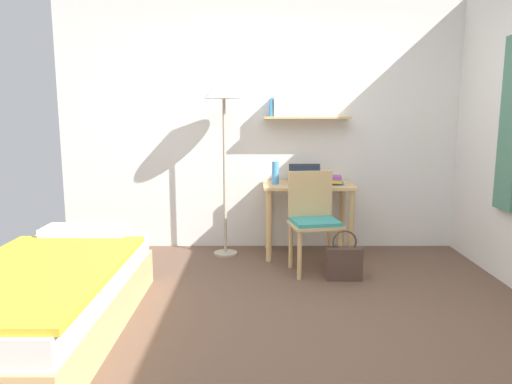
{
  "coord_description": "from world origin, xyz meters",
  "views": [
    {
      "loc": [
        -0.13,
        -2.99,
        1.44
      ],
      "look_at": [
        -0.14,
        0.51,
        0.85
      ],
      "focal_mm": 32.98,
      "sensor_mm": 36.0,
      "label": 1
    }
  ],
  "objects_px": {
    "standing_lamp": "(226,97)",
    "book_stack": "(336,180)",
    "handbag": "(346,262)",
    "water_bottle": "(277,173)",
    "bed": "(49,298)",
    "desk": "(309,198)",
    "laptop": "(307,179)",
    "desk_chair": "(315,217)"
  },
  "relations": [
    {
      "from": "standing_lamp",
      "to": "book_stack",
      "type": "bearing_deg",
      "value": -0.1
    },
    {
      "from": "book_stack",
      "to": "handbag",
      "type": "bearing_deg",
      "value": -91.26
    },
    {
      "from": "water_bottle",
      "to": "book_stack",
      "type": "distance_m",
      "value": 0.59
    },
    {
      "from": "water_bottle",
      "to": "handbag",
      "type": "xyz_separation_m",
      "value": [
        0.57,
        -0.73,
        -0.69
      ]
    },
    {
      "from": "bed",
      "to": "book_stack",
      "type": "relative_size",
      "value": 8.29
    },
    {
      "from": "book_stack",
      "to": "bed",
      "type": "bearing_deg",
      "value": -140.85
    },
    {
      "from": "water_bottle",
      "to": "book_stack",
      "type": "bearing_deg",
      "value": 0.07
    },
    {
      "from": "bed",
      "to": "desk",
      "type": "relative_size",
      "value": 2.2
    },
    {
      "from": "water_bottle",
      "to": "laptop",
      "type": "bearing_deg",
      "value": 7.64
    },
    {
      "from": "desk_chair",
      "to": "book_stack",
      "type": "height_order",
      "value": "desk_chair"
    },
    {
      "from": "bed",
      "to": "handbag",
      "type": "distance_m",
      "value": 2.37
    },
    {
      "from": "laptop",
      "to": "water_bottle",
      "type": "relative_size",
      "value": 1.43
    },
    {
      "from": "water_bottle",
      "to": "handbag",
      "type": "distance_m",
      "value": 1.16
    },
    {
      "from": "laptop",
      "to": "desk_chair",
      "type": "bearing_deg",
      "value": -87.08
    },
    {
      "from": "standing_lamp",
      "to": "desk_chair",
      "type": "bearing_deg",
      "value": -30.13
    },
    {
      "from": "book_stack",
      "to": "standing_lamp",
      "type": "bearing_deg",
      "value": 179.9
    },
    {
      "from": "bed",
      "to": "handbag",
      "type": "bearing_deg",
      "value": 25.56
    },
    {
      "from": "water_bottle",
      "to": "handbag",
      "type": "relative_size",
      "value": 0.51
    },
    {
      "from": "water_bottle",
      "to": "desk",
      "type": "bearing_deg",
      "value": 3.49
    },
    {
      "from": "laptop",
      "to": "handbag",
      "type": "height_order",
      "value": "laptop"
    },
    {
      "from": "desk",
      "to": "standing_lamp",
      "type": "bearing_deg",
      "value": -178.8
    },
    {
      "from": "bed",
      "to": "book_stack",
      "type": "distance_m",
      "value": 2.83
    },
    {
      "from": "bed",
      "to": "desk_chair",
      "type": "height_order",
      "value": "desk_chair"
    },
    {
      "from": "bed",
      "to": "desk_chair",
      "type": "distance_m",
      "value": 2.3
    },
    {
      "from": "desk",
      "to": "water_bottle",
      "type": "bearing_deg",
      "value": -176.51
    },
    {
      "from": "bed",
      "to": "book_stack",
      "type": "xyz_separation_m",
      "value": [
        2.16,
        1.76,
        0.54
      ]
    },
    {
      "from": "standing_lamp",
      "to": "bed",
      "type": "bearing_deg",
      "value": -121.04
    },
    {
      "from": "desk_chair",
      "to": "laptop",
      "type": "distance_m",
      "value": 0.59
    },
    {
      "from": "handbag",
      "to": "bed",
      "type": "bearing_deg",
      "value": -154.44
    },
    {
      "from": "bed",
      "to": "laptop",
      "type": "xyz_separation_m",
      "value": [
        1.87,
        1.8,
        0.55
      ]
    },
    {
      "from": "bed",
      "to": "desk_chair",
      "type": "relative_size",
      "value": 2.17
    },
    {
      "from": "standing_lamp",
      "to": "book_stack",
      "type": "relative_size",
      "value": 7.54
    },
    {
      "from": "desk_chair",
      "to": "standing_lamp",
      "type": "distance_m",
      "value": 1.45
    },
    {
      "from": "handbag",
      "to": "water_bottle",
      "type": "bearing_deg",
      "value": 128.14
    },
    {
      "from": "book_stack",
      "to": "water_bottle",
      "type": "bearing_deg",
      "value": -179.93
    },
    {
      "from": "bed",
      "to": "desk",
      "type": "height_order",
      "value": "desk"
    },
    {
      "from": "bed",
      "to": "standing_lamp",
      "type": "xyz_separation_m",
      "value": [
        1.06,
        1.76,
        1.35
      ]
    },
    {
      "from": "laptop",
      "to": "water_bottle",
      "type": "distance_m",
      "value": 0.31
    },
    {
      "from": "laptop",
      "to": "book_stack",
      "type": "distance_m",
      "value": 0.29
    },
    {
      "from": "desk_chair",
      "to": "standing_lamp",
      "type": "xyz_separation_m",
      "value": [
        -0.84,
        0.49,
        1.09
      ]
    },
    {
      "from": "standing_lamp",
      "to": "book_stack",
      "type": "distance_m",
      "value": 1.37
    },
    {
      "from": "desk",
      "to": "standing_lamp",
      "type": "relative_size",
      "value": 0.5
    }
  ]
}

